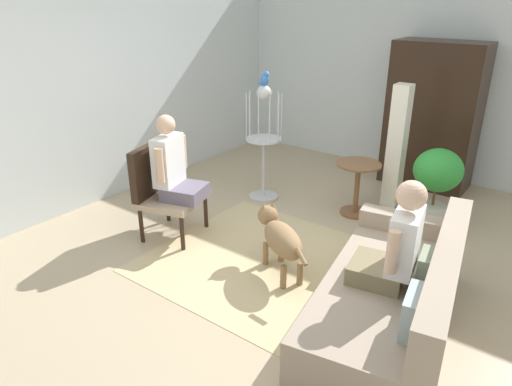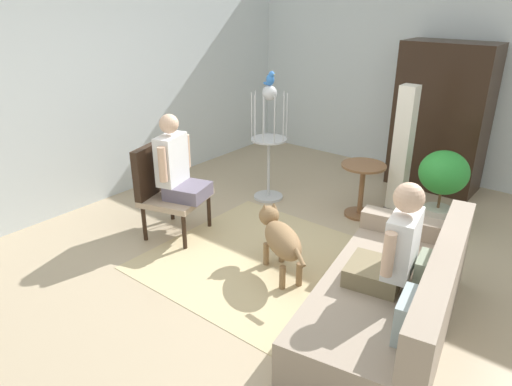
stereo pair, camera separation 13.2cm
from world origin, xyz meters
name	(u,v)px [view 1 (the left image)]	position (x,y,z in m)	size (l,w,h in m)	color
ground_plane	(278,267)	(0.00, 0.00, 0.00)	(7.82, 7.82, 0.00)	tan
back_wall	(419,69)	(0.00, 3.32, 1.42)	(5.86, 0.12, 2.84)	silver
left_wall	(107,80)	(-2.69, 0.30, 1.42)	(0.12, 7.12, 2.84)	silver
area_rug	(283,268)	(0.05, 0.00, 0.00)	(2.48, 1.96, 0.01)	#C6B284
couch	(396,297)	(1.19, -0.18, 0.27)	(1.22, 2.05, 0.77)	gray
armchair	(161,185)	(-1.36, -0.16, 0.55)	(0.72, 0.76, 0.97)	black
person_on_couch	(396,245)	(1.15, -0.21, 0.72)	(0.51, 0.54, 0.82)	#7B6C4E
person_on_armchair	(174,166)	(-1.21, -0.11, 0.77)	(0.54, 0.52, 0.85)	slate
round_end_table	(357,184)	(0.07, 1.49, 0.37)	(0.50, 0.50, 0.62)	brown
dog	(280,237)	(0.05, -0.05, 0.35)	(0.80, 0.56, 0.56)	olive
bird_cage_stand	(264,140)	(-1.05, 1.22, 0.75)	(0.43, 0.43, 1.40)	silver
parrot	(265,79)	(-1.04, 1.22, 1.47)	(0.17, 0.10, 0.16)	blue
potted_plant	(437,177)	(0.86, 1.74, 0.56)	(0.51, 0.51, 0.87)	beige
column_lamp	(396,151)	(0.35, 1.84, 0.73)	(0.20, 0.20, 1.47)	#4C4742
armoire_cabinet	(433,116)	(0.39, 2.91, 0.92)	(1.09, 0.56, 1.84)	black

